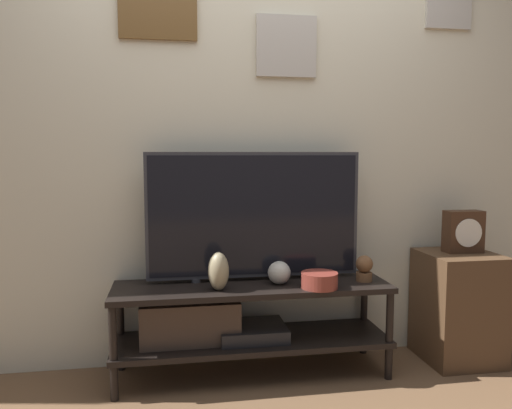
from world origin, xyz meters
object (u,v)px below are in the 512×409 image
object	(u,v)px
vase_urn_stoneware	(218,271)
mantel_clock	(463,232)
decorative_bust	(364,268)
vase_wide_bowl	(319,280)
television	(254,215)
vase_round_glass	(279,273)

from	to	relation	value
vase_urn_stoneware	mantel_clock	size ratio (longest dim) A/B	0.82
decorative_bust	mantel_clock	size ratio (longest dim) A/B	0.59
vase_wide_bowl	mantel_clock	bearing A→B (deg)	9.44
vase_urn_stoneware	vase_wide_bowl	bearing A→B (deg)	-4.95
vase_urn_stoneware	mantel_clock	distance (m)	1.44
vase_wide_bowl	mantel_clock	world-z (taller)	mantel_clock
television	mantel_clock	bearing A→B (deg)	-3.24
television	decorative_bust	world-z (taller)	television
vase_wide_bowl	mantel_clock	size ratio (longest dim) A/B	0.79
vase_round_glass	mantel_clock	bearing A→B (deg)	2.04
television	vase_round_glass	world-z (taller)	television
mantel_clock	television	bearing A→B (deg)	176.76
vase_urn_stoneware	decorative_bust	size ratio (longest dim) A/B	1.39
decorative_bust	mantel_clock	distance (m)	0.65
mantel_clock	vase_urn_stoneware	bearing A→B (deg)	-175.79
vase_round_glass	decorative_bust	distance (m)	0.47
television	mantel_clock	distance (m)	1.22
television	vase_urn_stoneware	xyz separation A→B (m)	(-0.21, -0.17, -0.26)
vase_wide_bowl	mantel_clock	xyz separation A→B (m)	(0.90, 0.15, 0.21)
vase_round_glass	mantel_clock	xyz separation A→B (m)	(1.09, 0.04, 0.19)
vase_round_glass	television	bearing A→B (deg)	137.50
television	decorative_bust	size ratio (longest dim) A/B	8.25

